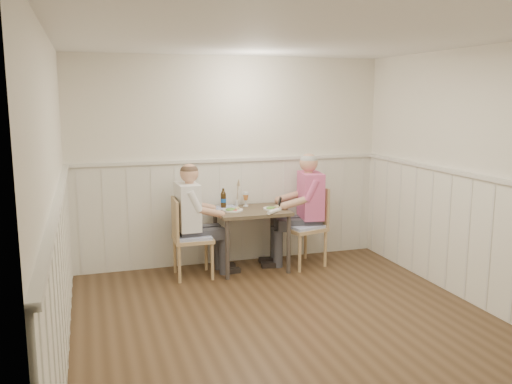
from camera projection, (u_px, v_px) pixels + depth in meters
The scene contains 16 objects.
ground_plane at pixel (295, 330), 4.95m from camera, with size 4.50×4.50×0.00m, color #432E1A.
room_shell at pixel (298, 165), 4.69m from camera, with size 4.04×4.54×2.60m.
wainscot at pixel (271, 238), 5.48m from camera, with size 4.00×4.49×1.34m.
dining_table at pixel (251, 218), 6.61m from camera, with size 0.86×0.70×0.75m.
chair_right at pixel (307, 223), 6.80m from camera, with size 0.57×0.57×0.99m.
chair_left at pixel (188, 235), 6.33m from camera, with size 0.46×0.46×0.94m.
man_in_pink at pixel (307, 217), 6.84m from camera, with size 0.71×0.50×1.44m.
diner_cream at pixel (191, 228), 6.39m from camera, with size 0.64×0.45×1.37m.
plate_man at pixel (272, 208), 6.60m from camera, with size 0.24×0.24×0.06m.
plate_diner at pixel (232, 209), 6.50m from camera, with size 0.25×0.25×0.06m.
beer_glass_a at pixel (246, 197), 6.82m from camera, with size 0.07×0.07×0.16m.
beer_glass_b at pixel (246, 197), 6.76m from camera, with size 0.07×0.07×0.18m.
beer_bottle at pixel (223, 199), 6.67m from camera, with size 0.07×0.07×0.25m.
rolled_napkin at pixel (273, 211), 6.37m from camera, with size 0.19×0.18×0.05m.
grass_vase at pixel (237, 193), 6.77m from camera, with size 0.04×0.04×0.36m.
gingham_mat at pixel (225, 207), 6.71m from camera, with size 0.33×0.28×0.01m.
Camera 1 is at (-1.75, -4.33, 2.10)m, focal length 38.00 mm.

